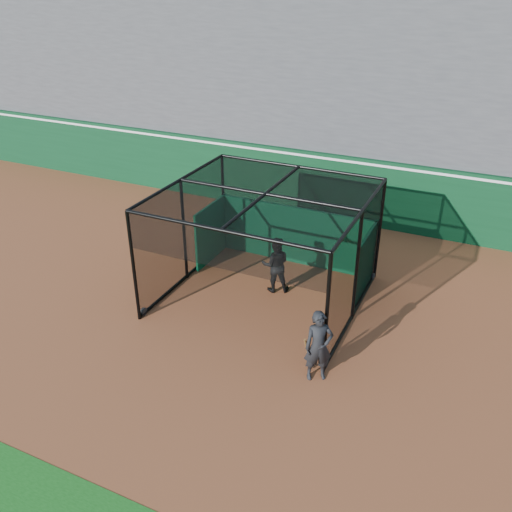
% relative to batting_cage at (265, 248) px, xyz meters
% --- Properties ---
extents(ground, '(120.00, 120.00, 0.00)m').
position_rel_batting_cage_xyz_m(ground, '(-0.64, -2.24, -1.58)').
color(ground, brown).
rests_on(ground, ground).
extents(outfield_wall, '(50.00, 0.50, 2.50)m').
position_rel_batting_cage_xyz_m(outfield_wall, '(-0.64, 6.26, -0.29)').
color(outfield_wall, '#0A381B').
rests_on(outfield_wall, ground).
extents(grandstand, '(50.00, 7.85, 8.95)m').
position_rel_batting_cage_xyz_m(grandstand, '(-0.64, 10.03, 2.90)').
color(grandstand, '#4C4C4F').
rests_on(grandstand, ground).
extents(batting_cage, '(5.30, 5.00, 3.17)m').
position_rel_batting_cage_xyz_m(batting_cage, '(0.00, 0.00, 0.00)').
color(batting_cage, black).
rests_on(batting_cage, ground).
extents(batter, '(1.02, 0.93, 1.69)m').
position_rel_batting_cage_xyz_m(batter, '(0.13, 0.46, -0.73)').
color(batter, black).
rests_on(batter, ground).
extents(on_deck_player, '(0.77, 0.70, 1.77)m').
position_rel_batting_cage_xyz_m(on_deck_player, '(2.53, -2.70, -0.70)').
color(on_deck_player, black).
rests_on(on_deck_player, ground).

